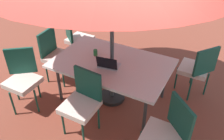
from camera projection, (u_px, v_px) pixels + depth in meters
name	position (u px, v px, depth m)	size (l,w,h in m)	color
ground_plane	(112.00, 98.00, 4.19)	(10.00, 10.00, 0.02)	brown
dining_table	(112.00, 65.00, 3.79)	(1.81, 1.18, 0.74)	silver
chair_east	(56.00, 54.00, 4.35)	(0.47, 0.46, 0.98)	beige
chair_southwest	(197.00, 68.00, 3.98)	(0.58, 0.58, 0.98)	beige
chair_southeast	(77.00, 37.00, 4.88)	(0.58, 0.58, 0.98)	beige
chair_northwest	(167.00, 132.00, 2.85)	(0.59, 0.59, 0.98)	beige
chair_north	(82.00, 101.00, 3.31)	(0.47, 0.48, 0.98)	beige
chair_northeast	(22.00, 77.00, 3.77)	(0.58, 0.58, 0.98)	beige
laptop	(108.00, 65.00, 3.63)	(0.35, 0.29, 0.21)	#B7B7BC
cup	(95.00, 53.00, 3.91)	(0.06, 0.06, 0.10)	#286B33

